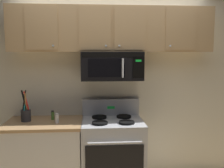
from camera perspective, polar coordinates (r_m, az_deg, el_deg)
The scene contains 8 objects.
back_wall at distance 3.51m, azimuth -0.37°, elevation 0.61°, with size 5.20×0.10×2.70m, color silver.
stove_range at distance 3.38m, azimuth 0.09°, elevation -15.15°, with size 0.76×0.69×1.12m.
over_range_microwave at distance 3.25m, azimuth -0.07°, elevation 4.06°, with size 0.76×0.43×0.35m.
upper_cabinets at distance 3.28m, azimuth -0.11°, elevation 11.95°, with size 2.50×0.36×0.55m.
counter_segment at distance 3.44m, azimuth -14.56°, elevation -15.31°, with size 0.93×0.65×0.90m.
utensil_crock_charcoal at distance 3.35m, azimuth -18.54°, elevation -5.92°, with size 0.12×0.12×0.39m.
salt_shaker at distance 3.18m, azimuth -12.09°, elevation -7.42°, with size 0.05×0.05×0.12m.
spice_jar at distance 3.35m, azimuth -12.99°, elevation -6.73°, with size 0.04×0.04×0.12m.
Camera 1 is at (-0.24, -2.69, 1.75)m, focal length 41.31 mm.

